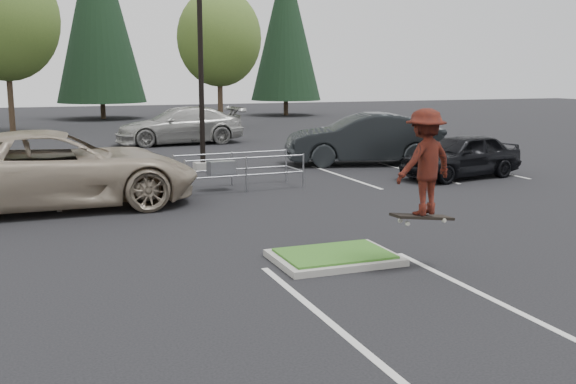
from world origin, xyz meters
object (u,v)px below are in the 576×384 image
object	(u,v)px
light_pole	(200,37)
skateboarder	(424,163)
decid_b	(5,23)
decid_c	(219,41)
conif_c	(286,27)
car_r_black	(462,156)
car_far_silver	(180,126)
conif_b	(98,9)
cart_corral	(225,168)
car_l_tan	(56,169)
car_r_charc	(364,139)

from	to	relation	value
light_pole	skateboarder	world-z (taller)	light_pole
decid_b	decid_c	size ratio (longest dim) A/B	1.15
conif_c	car_r_black	bearing A→B (deg)	-100.61
car_far_silver	conif_c	bearing A→B (deg)	142.58
conif_c	skateboarder	bearing A→B (deg)	-107.54
conif_b	car_far_silver	size ratio (longest dim) A/B	2.40
cart_corral	car_far_silver	xyz separation A→B (m)	(1.45, 13.10, 0.23)
car_l_tan	car_far_silver	bearing A→B (deg)	-24.26
light_pole	conif_c	xyz separation A→B (m)	(13.50, 27.50, 2.29)
car_r_black	car_far_silver	bearing A→B (deg)	-165.50
decid_c	car_far_silver	distance (m)	10.71
conif_c	car_r_charc	size ratio (longest dim) A/B	2.18
cart_corral	skateboarder	xyz separation A→B (m)	(1.01, -8.98, 1.23)
light_pole	decid_c	world-z (taller)	light_pole
conif_b	car_r_charc	world-z (taller)	conif_b
car_r_black	car_l_tan	bearing A→B (deg)	-98.45
decid_b	car_r_black	size ratio (longest dim) A/B	2.26
decid_b	cart_corral	size ratio (longest dim) A/B	2.60
cart_corral	skateboarder	bearing A→B (deg)	-86.61
decid_b	car_r_charc	bearing A→B (deg)	-56.69
cart_corral	car_r_black	world-z (taller)	car_r_black
decid_c	car_r_black	size ratio (longest dim) A/B	1.97
car_r_black	skateboarder	bearing A→B (deg)	-49.34
decid_b	conif_c	xyz separation A→B (m)	(20.01, 8.97, 0.80)
light_pole	conif_b	xyz separation A→B (m)	(-0.50, 28.50, 3.29)
light_pole	cart_corral	bearing A→B (deg)	-94.40
car_far_silver	light_pole	bearing A→B (deg)	-10.70
decid_c	conif_c	size ratio (longest dim) A/B	0.67
decid_b	car_l_tan	xyz separation A→B (m)	(1.51, -23.53, -5.06)
decid_b	car_far_silver	size ratio (longest dim) A/B	1.59
car_r_charc	conif_c	bearing A→B (deg)	-179.61
decid_b	decid_c	distance (m)	12.05
car_l_tan	conif_c	bearing A→B (deg)	-30.35
skateboarder	car_l_tan	xyz separation A→B (m)	(-5.70, 8.00, -0.89)
skateboarder	car_far_silver	bearing A→B (deg)	-105.27
conif_b	skateboarder	size ratio (longest dim) A/B	7.37
conif_b	car_l_tan	xyz separation A→B (m)	(-4.50, -33.50, -6.86)
car_l_tan	car_r_charc	xyz separation A→B (m)	(11.00, 4.50, -0.04)
light_pole	decid_c	distance (m)	18.67
decid_b	car_r_black	world-z (taller)	decid_b
light_pole	cart_corral	xyz separation A→B (m)	(-0.31, -4.02, -3.91)
car_far_silver	car_r_charc	bearing A→B (deg)	23.37
car_far_silver	decid_c	bearing A→B (deg)	150.01
car_l_tan	car_r_black	distance (m)	12.51
decid_c	conif_b	world-z (taller)	conif_b
car_far_silver	skateboarder	bearing A→B (deg)	-4.69
conif_c	cart_corral	xyz separation A→B (m)	(-13.81, -31.52, -6.20)
car_r_charc	car_r_black	world-z (taller)	car_r_charc
skateboarder	decid_c	bearing A→B (deg)	-112.96
decid_c	conif_c	distance (m)	12.65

